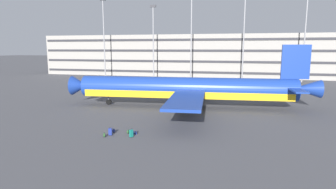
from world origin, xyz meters
TOP-DOWN VIEW (x-y plane):
  - ground_plane at (0.00, 0.00)m, footprint 600.00×600.00m
  - terminal_structure at (0.00, 54.62)m, footprint 127.34×16.93m
  - airliner at (-3.00, -1.39)m, footprint 39.99×32.49m
  - light_mast_far_left at (-37.72, 40.44)m, footprint 1.80×0.50m
  - light_mast_left at (-21.00, 40.44)m, footprint 1.80×0.50m
  - light_mast_center_left at (-9.03, 40.44)m, footprint 1.80×0.50m
  - light_mast_center_right at (6.36, 40.44)m, footprint 1.80×0.50m
  - light_mast_right at (22.76, 40.44)m, footprint 1.80×0.50m
  - suitcase_silver at (-6.36, -17.12)m, footprint 0.53×0.71m
  - suitcase_small at (-6.31, -18.43)m, footprint 0.41×0.45m
  - suitcase_purple at (-8.78, -18.35)m, footprint 0.41×0.33m
  - backpack_black at (-8.85, -17.29)m, footprint 0.39×0.35m
  - backpack_red at (-9.14, -19.13)m, footprint 0.38×0.38m
  - backpack_large at (-7.11, -17.33)m, footprint 0.31×0.38m

SIDE VIEW (x-z plane):
  - ground_plane at x=0.00m, z-range 0.00..0.00m
  - suitcase_silver at x=-6.36m, z-range 0.00..0.21m
  - backpack_black at x=-8.85m, z-range -0.03..0.47m
  - backpack_large at x=-7.11m, z-range -0.03..0.49m
  - backpack_red at x=-9.14m, z-range -0.03..0.52m
  - suitcase_purple at x=-8.78m, z-range -0.04..0.91m
  - suitcase_small at x=-6.31m, z-range -0.08..0.96m
  - airliner at x=-3.00m, z-range -2.01..8.01m
  - terminal_structure at x=0.00m, z-range 0.00..14.03m
  - light_mast_left at x=-21.00m, z-range 1.70..24.34m
  - light_mast_right at x=22.76m, z-range 1.71..25.04m
  - light_mast_far_left at x=-37.72m, z-range 1.74..26.97m
  - light_mast_center_left at x=-9.03m, z-range 1.74..27.09m
  - light_mast_center_right at x=6.36m, z-range 1.75..28.19m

